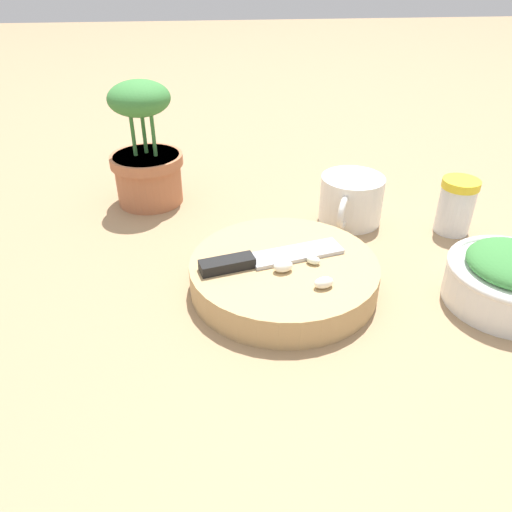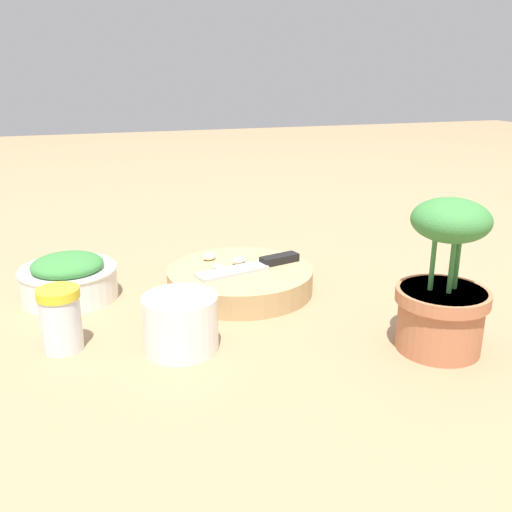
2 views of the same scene
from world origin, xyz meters
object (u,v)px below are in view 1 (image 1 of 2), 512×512
Objects in this scene: garlic_cloves at (303,271)px; coffee_mug at (351,200)px; chef_knife at (263,259)px; herb_bowl at (511,278)px; cutting_board at (284,275)px; potted_herb at (146,153)px; spice_jar at (456,206)px.

garlic_cloves is 0.22m from coffee_mug.
herb_bowl is at bearing 64.46° from chef_knife.
potted_herb is (-0.18, 0.27, 0.06)m from cutting_board.
cutting_board is at bearing -55.74° from potted_herb.
potted_herb is (-0.20, 0.30, 0.04)m from garlic_cloves.
spice_jar is 0.42× the size of potted_herb.
potted_herb is at bearing 143.75° from herb_bowl.
spice_jar is at bearing -18.01° from coffee_mug.
cutting_board is 1.18× the size of potted_herb.
garlic_cloves is 0.59× the size of coffee_mug.
chef_knife and garlic_cloves have the same top height.
coffee_mug is (-0.13, 0.22, 0.00)m from herb_bowl.
spice_jar is 0.15m from coffee_mug.
spice_jar is (0.01, 0.17, 0.01)m from herb_bowl.
garlic_cloves is at bearing -61.89° from cutting_board.
coffee_mug reaches higher than garlic_cloves.
herb_bowl is at bearing -93.85° from spice_jar.
potted_herb reaches higher than cutting_board.
garlic_cloves is 0.46× the size of herb_bowl.
coffee_mug is (0.11, 0.19, -0.01)m from garlic_cloves.
herb_bowl is at bearing -12.25° from cutting_board.
spice_jar is (0.29, 0.11, -0.00)m from chef_knife.
garlic_cloves is 0.24m from herb_bowl.
herb_bowl is (0.24, -0.02, -0.01)m from garlic_cloves.
cutting_board is at bearing -156.52° from spice_jar.
chef_knife is at bearing 141.03° from garlic_cloves.
garlic_cloves is 0.35× the size of potted_herb.
potted_herb reaches higher than chef_knife.
spice_jar is 0.48m from potted_herb.
garlic_cloves is at bearing 37.26° from chef_knife.
chef_knife is 0.29m from herb_bowl.
potted_herb reaches higher than coffee_mug.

